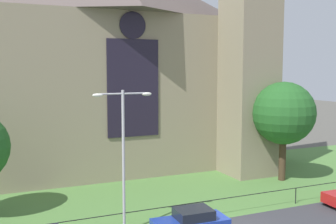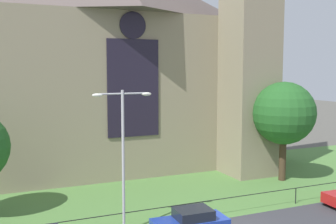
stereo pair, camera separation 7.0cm
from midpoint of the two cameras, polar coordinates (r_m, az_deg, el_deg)
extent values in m
plane|color=#56544C|center=(32.89, -0.35, -10.33)|extent=(160.00, 160.00, 0.00)
cube|color=#517F3D|center=(31.14, 1.13, -11.26)|extent=(120.00, 20.00, 0.01)
cube|color=gray|center=(39.40, -7.78, 2.65)|extent=(22.00, 12.00, 14.00)
cube|color=black|center=(33.59, -4.96, 3.33)|extent=(4.40, 0.16, 8.00)
cylinder|color=black|center=(33.75, -5.04, 12.01)|extent=(2.20, 0.15, 2.20)
cube|color=gray|center=(36.34, 11.23, 5.48)|extent=(4.00, 4.00, 18.00)
cylinder|color=black|center=(25.37, 2.81, -12.70)|extent=(33.05, 0.05, 0.05)
cylinder|color=black|center=(25.55, 2.81, -13.87)|extent=(0.06, 0.07, 1.10)
cylinder|color=black|center=(29.97, 17.38, -11.13)|extent=(0.06, 0.07, 1.10)
cylinder|color=#423021|center=(35.48, 15.66, -6.26)|extent=(0.58, 0.58, 3.71)
sphere|color=#235B23|center=(34.89, 15.83, -0.14)|extent=(5.19, 5.19, 5.19)
cylinder|color=brown|center=(43.01, 15.07, -5.00)|extent=(0.59, 0.59, 2.43)
sphere|color=#428C38|center=(42.60, 15.17, -1.48)|extent=(3.86, 3.86, 3.86)
cylinder|color=#B2B2B7|center=(23.00, -6.33, -7.05)|extent=(0.16, 0.16, 8.10)
cylinder|color=#B2B2B7|center=(22.26, -8.16, 2.52)|extent=(1.40, 0.10, 0.10)
cylinder|color=#B2B2B7|center=(22.67, -4.75, 2.62)|extent=(1.40, 0.10, 0.10)
ellipsoid|color=white|center=(22.09, -9.91, 2.34)|extent=(0.57, 0.26, 0.20)
ellipsoid|color=white|center=(22.91, -3.09, 2.54)|extent=(0.57, 0.26, 0.20)
cube|color=black|center=(23.36, 3.51, -14.01)|extent=(2.06, 1.68, 0.55)
cylinder|color=black|center=(24.96, 5.33, -14.94)|extent=(0.65, 0.25, 0.64)
cylinder|color=black|center=(30.64, 21.38, -11.34)|extent=(0.65, 0.25, 0.64)
camera|label=1|loc=(0.03, -90.07, -0.01)|focal=43.53mm
camera|label=2|loc=(0.03, 89.93, 0.01)|focal=43.53mm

